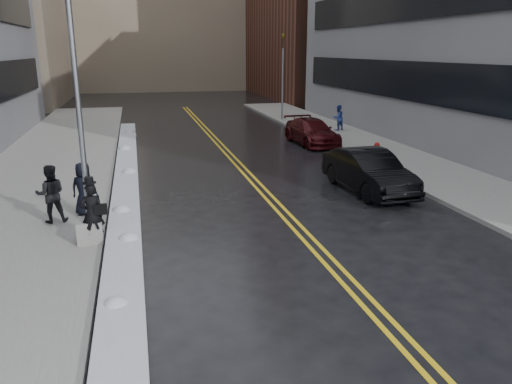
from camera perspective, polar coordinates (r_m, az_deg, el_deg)
ground at (r=12.36m, az=-3.35°, el=-8.29°), size 160.00×160.00×0.00m
sidewalk_west at (r=22.02m, az=-23.15°, el=1.56°), size 5.50×50.00×0.15m
sidewalk_east at (r=24.76m, az=15.63°, el=3.75°), size 4.00×50.00×0.15m
lane_line_left at (r=22.12m, az=-2.02°, el=2.73°), size 0.12×50.00×0.01m
lane_line_right at (r=22.18m, az=-1.26°, el=2.78°), size 0.12×50.00×0.01m
snow_ridge at (r=19.73m, az=-14.61°, el=1.07°), size 0.90×30.00×0.34m
building_far at (r=71.46m, az=-11.08°, el=20.48°), size 36.00×16.00×22.00m
lamppost at (r=13.41m, az=-19.17°, el=4.17°), size 0.65×0.65×7.62m
fire_hydrant at (r=24.20m, az=13.63°, el=4.76°), size 0.26×0.26×0.73m
traffic_signal at (r=36.66m, az=3.07°, el=13.36°), size 0.16×0.20×6.00m
pedestrian_fedora at (r=13.61m, az=-18.22°, el=-2.40°), size 0.64×0.45×1.64m
pedestrian_b at (r=15.76m, az=-22.41°, el=-0.19°), size 0.91×0.75×1.72m
pedestrian_c at (r=16.08m, az=-19.05°, el=0.35°), size 0.94×0.76×1.66m
pedestrian_east at (r=32.08m, az=9.37°, el=8.38°), size 0.93×0.83×1.58m
car_black at (r=18.72m, az=12.74°, el=2.31°), size 1.93×4.79×1.55m
car_maroon at (r=27.95m, az=6.39°, el=6.87°), size 2.17×4.85×1.38m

